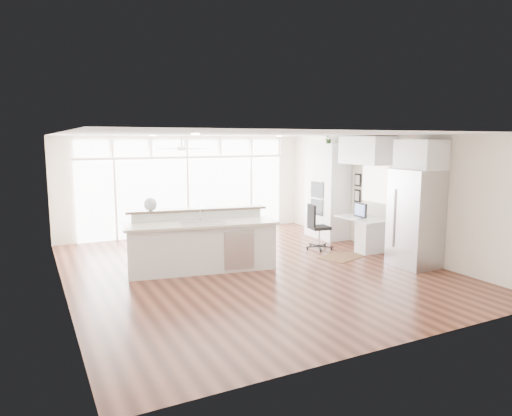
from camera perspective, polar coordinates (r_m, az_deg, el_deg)
name	(u,v)px	position (r m, az deg, el deg)	size (l,w,h in m)	color
floor	(250,269)	(9.36, -0.70, -7.62)	(7.00, 8.00, 0.02)	#3F1C13
ceiling	(250,134)	(9.00, -0.73, 9.20)	(7.00, 8.00, 0.02)	white
wall_back	(187,185)	(12.77, -8.68, 2.83)	(7.00, 0.04, 2.70)	white
wall_front	(395,243)	(5.82, 17.01, -4.17)	(7.00, 0.04, 2.70)	white
wall_left	(60,216)	(8.18, -23.29, -0.92)	(0.04, 8.00, 2.70)	white
wall_right	(385,194)	(11.07, 15.78, 1.75)	(0.04, 8.00, 2.70)	white
glass_wall	(187,196)	(12.74, -8.56, 1.47)	(5.80, 0.06, 2.08)	white
transom_row	(186,148)	(12.65, -8.70, 7.46)	(5.90, 0.06, 0.40)	white
desk_window	(375,184)	(11.24, 14.63, 2.92)	(0.04, 0.85, 0.85)	silver
ceiling_fan	(181,144)	(11.41, -9.30, 7.84)	(1.16, 1.16, 0.32)	white
recessed_lights	(246,135)	(9.18, -1.29, 9.06)	(3.40, 3.00, 0.02)	white
oven_cabinet	(327,191)	(12.26, 8.92, 2.12)	(0.64, 1.20, 2.50)	white
desk_nook	(362,233)	(11.20, 13.14, -3.10)	(0.72, 1.30, 0.76)	white
upper_cabinets	(367,150)	(11.01, 13.65, 7.02)	(0.64, 1.30, 0.64)	white
refrigerator	(416,218)	(9.89, 19.32, -1.23)	(0.76, 0.90, 2.00)	#ABAAAF
fridge_cabinet	(421,155)	(9.81, 19.93, 6.31)	(0.64, 0.90, 0.60)	white
framed_photos	(358,188)	(11.73, 12.60, 2.47)	(0.06, 0.22, 0.80)	black
kitchen_island	(202,241)	(9.16, -6.78, -4.13)	(3.00, 1.13, 1.19)	white
rug	(341,257)	(10.40, 10.62, -6.03)	(0.92, 0.67, 0.01)	#382111
office_chair	(319,227)	(10.95, 7.93, -2.38)	(0.56, 0.52, 1.08)	black
fishbowl	(150,204)	(9.31, -13.06, 0.47)	(0.26, 0.26, 0.26)	silver
monitor	(360,210)	(11.05, 12.92, -0.24)	(0.08, 0.46, 0.38)	black
keyboard	(354,218)	(10.97, 12.21, -1.25)	(0.12, 0.33, 0.02)	silver
potted_plant	(329,139)	(12.18, 9.06, 8.47)	(0.24, 0.27, 0.21)	#305725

